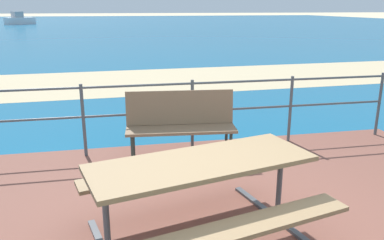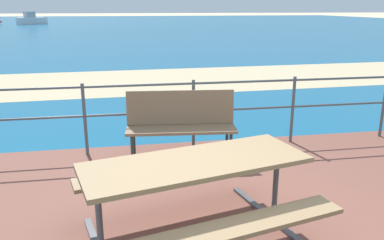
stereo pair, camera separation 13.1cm
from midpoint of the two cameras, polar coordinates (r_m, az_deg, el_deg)
sea_water at (r=42.87m, az=-8.92°, el=13.42°), size 90.00×90.00×0.01m
beach_strip at (r=11.06m, az=-4.70°, el=5.80°), size 54.11×5.90×0.01m
picnic_table at (r=3.24m, az=1.75°, el=-8.87°), size 2.12×1.80×0.75m
park_bench at (r=5.04m, az=-0.89°, el=0.00°), size 1.43×0.55×0.90m
railing_fence at (r=5.42m, az=0.91°, el=2.20°), size 5.94×0.04×0.98m
boat_mid at (r=49.89m, az=-22.21°, el=13.41°), size 3.50×3.00×1.44m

